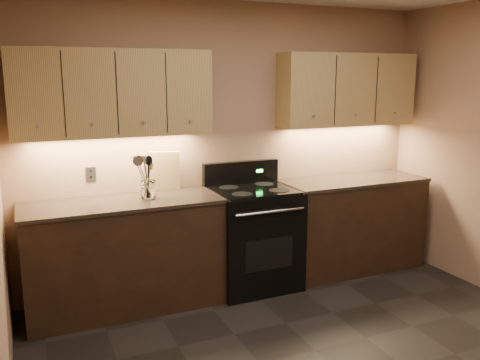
# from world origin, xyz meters

# --- Properties ---
(wall_back) EXTENTS (4.00, 0.04, 2.60)m
(wall_back) POSITION_xyz_m (0.00, 2.00, 1.30)
(wall_back) COLOR #A37C5F
(wall_back) RESTS_ON ground
(counter_left) EXTENTS (1.62, 0.62, 0.93)m
(counter_left) POSITION_xyz_m (-1.10, 1.70, 0.47)
(counter_left) COLOR black
(counter_left) RESTS_ON ground
(counter_right) EXTENTS (1.46, 0.62, 0.93)m
(counter_right) POSITION_xyz_m (1.18, 1.70, 0.47)
(counter_right) COLOR black
(counter_right) RESTS_ON ground
(stove) EXTENTS (0.76, 0.68, 1.14)m
(stove) POSITION_xyz_m (0.08, 1.68, 0.48)
(stove) COLOR black
(stove) RESTS_ON ground
(upper_cab_left) EXTENTS (1.60, 0.30, 0.70)m
(upper_cab_left) POSITION_xyz_m (-1.10, 1.85, 1.80)
(upper_cab_left) COLOR tan
(upper_cab_left) RESTS_ON wall_back
(upper_cab_right) EXTENTS (1.44, 0.30, 0.70)m
(upper_cab_right) POSITION_xyz_m (1.18, 1.85, 1.80)
(upper_cab_right) COLOR tan
(upper_cab_right) RESTS_ON wall_back
(outlet_plate) EXTENTS (0.08, 0.01, 0.12)m
(outlet_plate) POSITION_xyz_m (-1.30, 1.99, 1.12)
(outlet_plate) COLOR #B2B5BA
(outlet_plate) RESTS_ON wall_back
(utensil_crock) EXTENTS (0.13, 0.13, 0.15)m
(utensil_crock) POSITION_xyz_m (-0.88, 1.71, 1.00)
(utensil_crock) COLOR white
(utensil_crock) RESTS_ON counter_left
(cutting_board) EXTENTS (0.30, 0.16, 0.36)m
(cutting_board) POSITION_xyz_m (-0.67, 1.96, 1.11)
(cutting_board) COLOR tan
(cutting_board) RESTS_ON counter_left
(wooden_spoon) EXTENTS (0.13, 0.07, 0.30)m
(wooden_spoon) POSITION_xyz_m (-0.91, 1.71, 1.09)
(wooden_spoon) COLOR tan
(wooden_spoon) RESTS_ON utensil_crock
(black_spoon) EXTENTS (0.08, 0.10, 0.35)m
(black_spoon) POSITION_xyz_m (-0.88, 1.73, 1.12)
(black_spoon) COLOR black
(black_spoon) RESTS_ON utensil_crock
(black_turner) EXTENTS (0.11, 0.21, 0.37)m
(black_turner) POSITION_xyz_m (-0.88, 1.69, 1.13)
(black_turner) COLOR black
(black_turner) RESTS_ON utensil_crock
(steel_spatula) EXTENTS (0.22, 0.12, 0.40)m
(steel_spatula) POSITION_xyz_m (-0.86, 1.73, 1.14)
(steel_spatula) COLOR silver
(steel_spatula) RESTS_ON utensil_crock
(steel_skimmer) EXTENTS (0.20, 0.11, 0.37)m
(steel_skimmer) POSITION_xyz_m (-0.86, 1.69, 1.12)
(steel_skimmer) COLOR silver
(steel_skimmer) RESTS_ON utensil_crock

